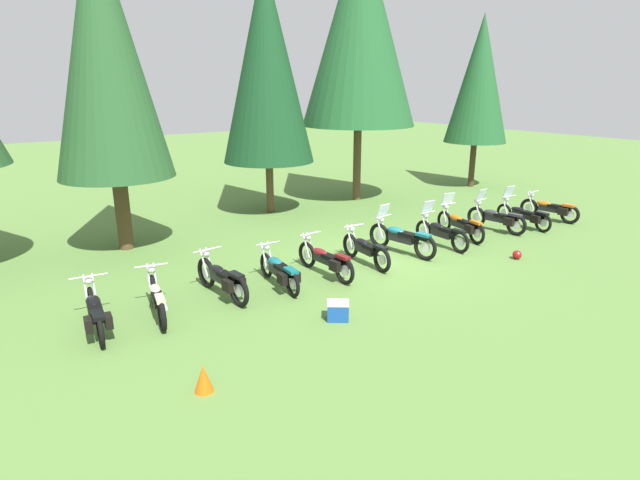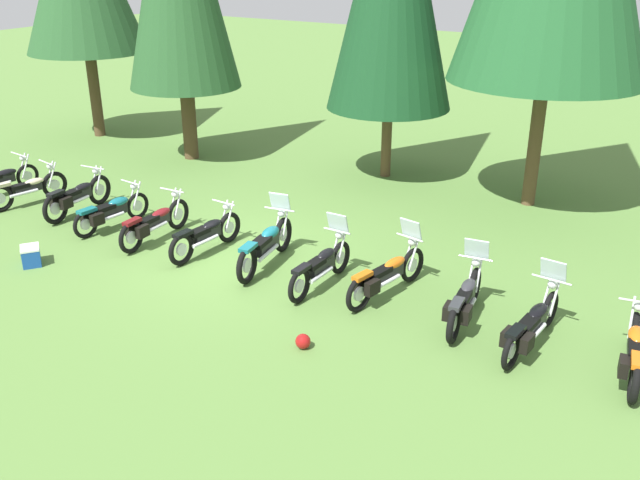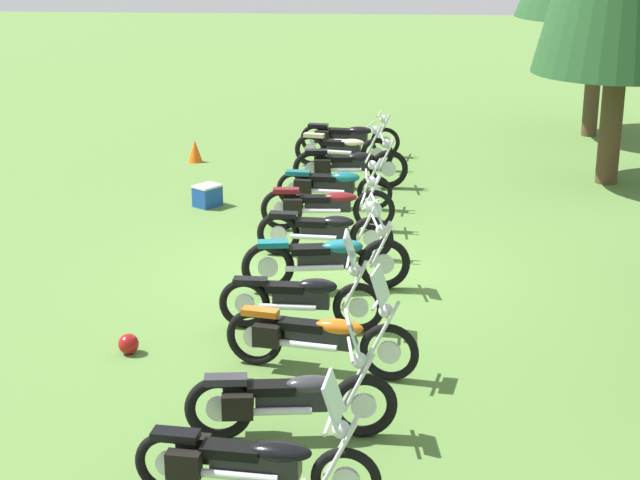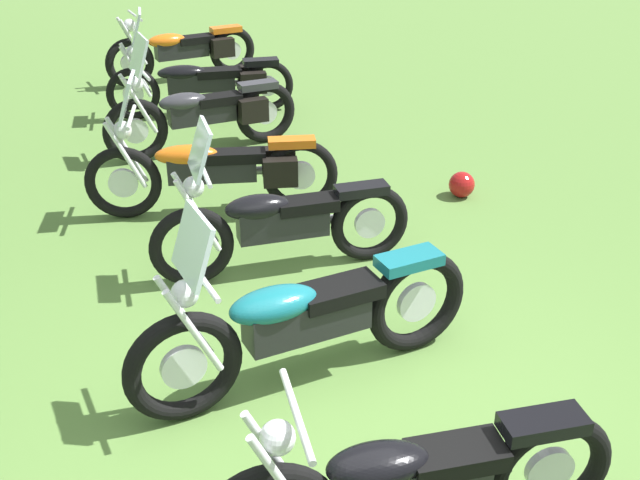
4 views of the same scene
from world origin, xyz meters
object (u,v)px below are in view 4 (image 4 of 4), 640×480
object	(u,v)px
motorcycle_8	(215,168)
motorcycle_10	(204,81)
motorcycle_7	(279,222)
motorcycle_9	(204,112)
motorcycle_6	(303,319)
dropped_helmet	(462,185)
motorcycle_11	(185,50)

from	to	relation	value
motorcycle_8	motorcycle_10	distance (m)	2.90
motorcycle_7	motorcycle_9	distance (m)	2.89
motorcycle_9	motorcycle_6	bearing A→B (deg)	81.56
motorcycle_7	motorcycle_10	bearing A→B (deg)	-90.52
motorcycle_8	dropped_helmet	xyz separation A→B (m)	(-0.35, -2.39, -0.34)
motorcycle_6	motorcycle_7	bearing A→B (deg)	-107.61
motorcycle_10	motorcycle_11	size ratio (longest dim) A/B	1.07
motorcycle_9	motorcycle_11	distance (m)	2.86
motorcycle_8	motorcycle_9	world-z (taller)	motorcycle_9
motorcycle_7	motorcycle_8	world-z (taller)	motorcycle_8
motorcycle_9	motorcycle_10	world-z (taller)	motorcycle_9
motorcycle_8	motorcycle_9	distance (m)	1.64
motorcycle_7	motorcycle_11	bearing A→B (deg)	-90.17
motorcycle_6	motorcycle_9	distance (m)	4.37
motorcycle_7	motorcycle_8	size ratio (longest dim) A/B	0.93
motorcycle_6	motorcycle_8	world-z (taller)	motorcycle_6
motorcycle_10	motorcycle_6	bearing A→B (deg)	92.24
motorcycle_7	motorcycle_9	bearing A→B (deg)	-86.96
motorcycle_6	motorcycle_8	size ratio (longest dim) A/B	1.04
motorcycle_8	motorcycle_10	bearing A→B (deg)	-86.67
motorcycle_11	dropped_helmet	xyz separation A→B (m)	(-4.83, -2.00, -0.31)
motorcycle_6	dropped_helmet	xyz separation A→B (m)	(2.38, -2.33, -0.37)
motorcycle_7	motorcycle_8	xyz separation A→B (m)	(1.26, 0.28, 0.00)
motorcycle_7	motorcycle_11	size ratio (longest dim) A/B	1.00
motorcycle_11	dropped_helmet	distance (m)	5.24
motorcycle_9	motorcycle_11	world-z (taller)	motorcycle_9
motorcycle_10	motorcycle_8	bearing A→B (deg)	87.88
motorcycle_6	motorcycle_7	distance (m)	1.49
motorcycle_10	dropped_helmet	xyz separation A→B (m)	(-3.23, -2.00, -0.32)
motorcycle_9	motorcycle_11	size ratio (longest dim) A/B	1.01
motorcycle_8	motorcycle_10	world-z (taller)	motorcycle_8
motorcycle_11	dropped_helmet	bearing A→B (deg)	103.14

